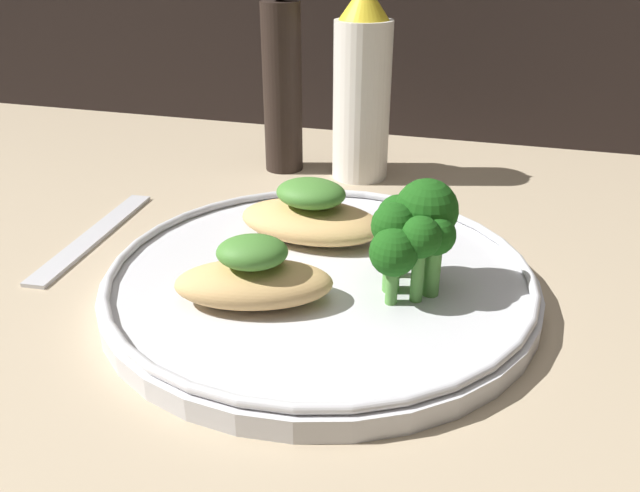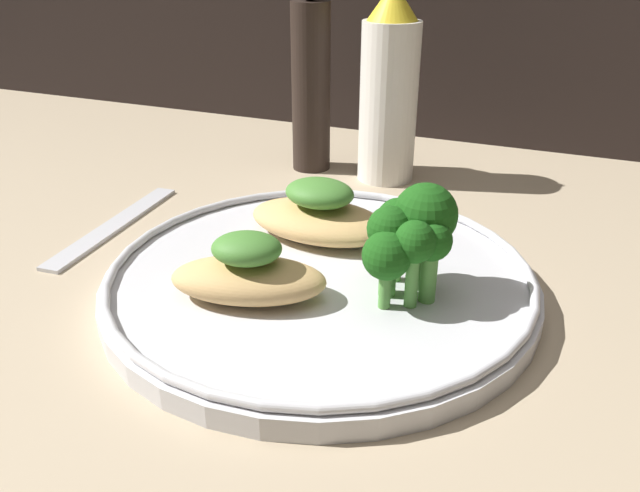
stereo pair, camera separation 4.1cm
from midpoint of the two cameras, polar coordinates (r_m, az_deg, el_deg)
The scene contains 8 objects.
ground_plane at distance 42.90cm, azimuth 2.74°, elevation -4.73°, with size 180.00×180.00×1.00cm, color tan.
plate at distance 42.14cm, azimuth 2.79°, elevation -3.00°, with size 28.92×28.92×2.00cm.
grilled_meat_front at distance 38.39cm, azimuth -3.56°, elevation -2.65°, with size 10.73×7.51×4.34cm.
grilled_meat_middle at distance 46.23cm, azimuth 2.50°, elevation 2.73°, with size 11.22×6.90×4.50cm.
broccoli_bunch at distance 38.30cm, azimuth 11.30°, elevation 1.13°, with size 5.21×6.64×7.08cm.
sauce_bottle at distance 60.77cm, azimuth 8.31°, elevation 13.88°, with size 5.47×5.47×18.20cm.
pepper_grinder at distance 63.19cm, azimuth 1.08°, elevation 14.64°, with size 3.83×3.83×18.78cm.
fork at distance 53.82cm, azimuth -16.23°, elevation 1.94°, with size 3.21×16.74×0.60cm.
Camera 2 is at (14.19, -33.88, 21.75)cm, focal length 35.00 mm.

